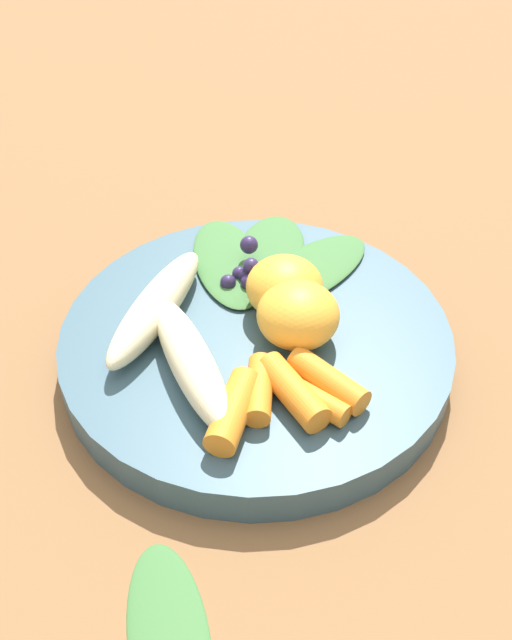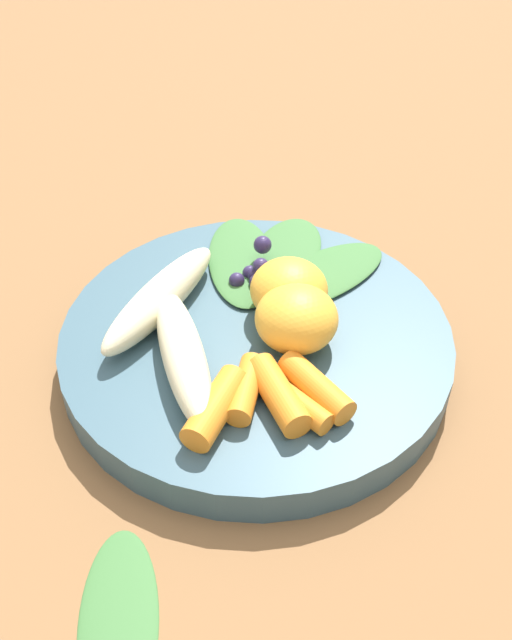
% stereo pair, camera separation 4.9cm
% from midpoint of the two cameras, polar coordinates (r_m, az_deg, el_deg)
% --- Properties ---
extents(ground_plane, '(2.40, 2.40, 0.00)m').
position_cam_midpoint_polar(ground_plane, '(0.51, -2.73, -3.08)').
color(ground_plane, brown).
extents(bowl, '(0.27, 0.27, 0.03)m').
position_cam_midpoint_polar(bowl, '(0.50, -2.77, -2.05)').
color(bowl, '#385666').
rests_on(bowl, ground_plane).
extents(banana_peeled_left, '(0.11, 0.11, 0.03)m').
position_cam_midpoint_polar(banana_peeled_left, '(0.46, -8.20, -3.32)').
color(banana_peeled_left, beige).
rests_on(banana_peeled_left, bowl).
extents(banana_peeled_right, '(0.03, 0.13, 0.03)m').
position_cam_midpoint_polar(banana_peeled_right, '(0.50, -10.65, 0.91)').
color(banana_peeled_right, beige).
rests_on(banana_peeled_right, bowl).
extents(orange_segment_near, '(0.05, 0.05, 0.04)m').
position_cam_midpoint_polar(orange_segment_near, '(0.50, -0.54, 2.49)').
color(orange_segment_near, '#F4A833').
rests_on(orange_segment_near, bowl).
extents(orange_segment_far, '(0.06, 0.06, 0.04)m').
position_cam_midpoint_polar(orange_segment_far, '(0.48, 0.40, 0.27)').
color(orange_segment_far, '#F4A833').
rests_on(orange_segment_far, bowl).
extents(carrot_front, '(0.03, 0.06, 0.02)m').
position_cam_midpoint_polar(carrot_front, '(0.43, -5.04, -7.28)').
color(carrot_front, orange).
rests_on(carrot_front, bowl).
extents(carrot_mid_left, '(0.03, 0.05, 0.02)m').
position_cam_midpoint_polar(carrot_mid_left, '(0.45, -2.88, -5.61)').
color(carrot_mid_left, orange).
rests_on(carrot_mid_left, bowl).
extents(carrot_mid_right, '(0.06, 0.05, 0.02)m').
position_cam_midpoint_polar(carrot_mid_right, '(0.44, -0.25, -5.80)').
color(carrot_mid_right, orange).
rests_on(carrot_mid_right, bowl).
extents(carrot_rear, '(0.05, 0.03, 0.01)m').
position_cam_midpoint_polar(carrot_rear, '(0.44, 1.31, -6.34)').
color(carrot_rear, orange).
rests_on(carrot_rear, bowl).
extents(carrot_small, '(0.06, 0.04, 0.02)m').
position_cam_midpoint_polar(carrot_small, '(0.45, 2.57, -4.90)').
color(carrot_small, orange).
rests_on(carrot_small, bowl).
extents(blueberry_pile, '(0.05, 0.05, 0.02)m').
position_cam_midpoint_polar(blueberry_pile, '(0.53, -2.88, 3.31)').
color(blueberry_pile, '#2D234C').
rests_on(blueberry_pile, bowl).
extents(kale_leaf_left, '(0.09, 0.13, 0.00)m').
position_cam_midpoint_polar(kale_leaf_left, '(0.54, 1.62, 3.79)').
color(kale_leaf_left, '#3D7038').
rests_on(kale_leaf_left, bowl).
extents(kale_leaf_right, '(0.07, 0.11, 0.00)m').
position_cam_midpoint_polar(kale_leaf_right, '(0.56, -1.35, 5.34)').
color(kale_leaf_right, '#3D7038').
rests_on(kale_leaf_right, bowl).
extents(kale_leaf_rear, '(0.11, 0.12, 0.00)m').
position_cam_midpoint_polar(kale_leaf_rear, '(0.55, -4.74, 4.44)').
color(kale_leaf_rear, '#3D7038').
rests_on(kale_leaf_rear, bowl).
extents(kale_leaf_stray, '(0.10, 0.11, 0.01)m').
position_cam_midpoint_polar(kale_leaf_stray, '(0.40, -10.68, -23.43)').
color(kale_leaf_stray, '#3D7038').
rests_on(kale_leaf_stray, ground_plane).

